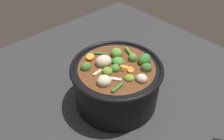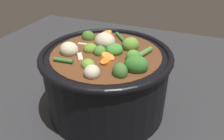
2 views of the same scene
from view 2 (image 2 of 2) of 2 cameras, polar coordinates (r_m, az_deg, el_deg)
The scene contains 2 objects.
ground_plane at distance 0.54m, azimuth -1.31°, elevation -9.15°, with size 1.10×1.10×0.00m, color #2D2D30.
cooking_pot at distance 0.50m, azimuth -1.41°, elevation -2.30°, with size 0.27×0.27×0.17m.
Camera 2 is at (-0.17, 0.38, 0.35)m, focal length 36.23 mm.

